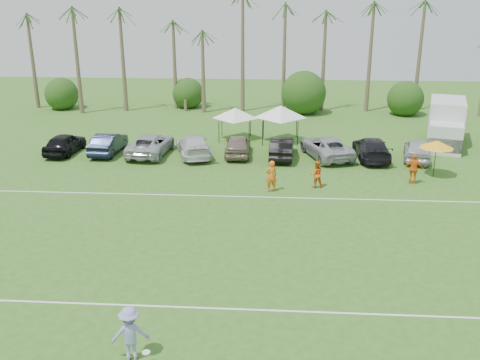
{
  "coord_description": "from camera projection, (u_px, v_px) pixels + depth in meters",
  "views": [
    {
      "loc": [
        3.15,
        -15.66,
        11.48
      ],
      "look_at": [
        1.3,
        12.44,
        1.6
      ],
      "focal_mm": 40.0,
      "sensor_mm": 36.0,
      "label": 1
    }
  ],
  "objects": [
    {
      "name": "bush_tree_0",
      "position": [
        64.0,
        91.0,
        56.04
      ],
      "size": [
        4.0,
        4.0,
        4.0
      ],
      "color": "brown",
      "rests_on": "ground"
    },
    {
      "name": "sideline_player_b",
      "position": [
        316.0,
        174.0,
        33.13
      ],
      "size": [
        0.95,
        0.81,
        1.72
      ],
      "primitive_type": "imported",
      "rotation": [
        0.0,
        0.0,
        3.34
      ],
      "color": "orange",
      "rests_on": "ground"
    },
    {
      "name": "palm_tree_9",
      "position": [
        433.0,
        28.0,
        50.63
      ],
      "size": [
        2.4,
        2.4,
        9.9
      ],
      "color": "brown",
      "rests_on": "ground"
    },
    {
      "name": "parked_car_4",
      "position": [
        238.0,
        145.0,
        39.74
      ],
      "size": [
        1.94,
        4.61,
        1.56
      ],
      "primitive_type": "imported",
      "rotation": [
        0.0,
        0.0,
        3.17
      ],
      "color": "#806F5D",
      "rests_on": "ground"
    },
    {
      "name": "parked_car_7",
      "position": [
        371.0,
        148.0,
        38.94
      ],
      "size": [
        2.26,
        5.39,
        1.56
      ],
      "primitive_type": "imported",
      "rotation": [
        0.0,
        0.0,
        3.16
      ],
      "color": "black",
      "rests_on": "ground"
    },
    {
      "name": "palm_tree_6",
      "position": [
        286.0,
        18.0,
        51.22
      ],
      "size": [
        2.4,
        2.4,
        10.9
      ],
      "color": "brown",
      "rests_on": "ground"
    },
    {
      "name": "sideline_player_a",
      "position": [
        271.0,
        176.0,
        32.42
      ],
      "size": [
        0.83,
        0.68,
        1.95
      ],
      "primitive_type": "imported",
      "rotation": [
        0.0,
        0.0,
        3.48
      ],
      "color": "orange",
      "rests_on": "ground"
    },
    {
      "name": "palm_tree_1",
      "position": [
        73.0,
        26.0,
        52.81
      ],
      "size": [
        2.4,
        2.4,
        9.9
      ],
      "color": "brown",
      "rests_on": "ground"
    },
    {
      "name": "parked_car_0",
      "position": [
        65.0,
        143.0,
        40.21
      ],
      "size": [
        2.13,
        4.68,
        1.56
      ],
      "primitive_type": "imported",
      "rotation": [
        0.0,
        0.0,
        3.08
      ],
      "color": "black",
      "rests_on": "ground"
    },
    {
      "name": "palm_tree_3",
      "position": [
        162.0,
        8.0,
        51.68
      ],
      "size": [
        2.4,
        2.4,
        11.9
      ],
      "color": "brown",
      "rests_on": "ground"
    },
    {
      "name": "canopy_tent_right",
      "position": [
        281.0,
        106.0,
        42.72
      ],
      "size": [
        4.27,
        4.27,
        3.46
      ],
      "color": "black",
      "rests_on": "ground"
    },
    {
      "name": "palm_tree_5",
      "position": [
        244.0,
        27.0,
        51.75
      ],
      "size": [
        2.4,
        2.4,
        9.9
      ],
      "color": "brown",
      "rests_on": "ground"
    },
    {
      "name": "frisbee_player",
      "position": [
        130.0,
        334.0,
        17.45
      ],
      "size": [
        1.39,
        0.96,
        1.92
      ],
      "rotation": [
        0.0,
        0.0,
        3.35
      ],
      "color": "#8E8FC9",
      "rests_on": "ground"
    },
    {
      "name": "palm_tree_7",
      "position": [
        328.0,
        9.0,
        50.69
      ],
      "size": [
        2.4,
        2.4,
        11.9
      ],
      "color": "brown",
      "rests_on": "ground"
    },
    {
      "name": "sideline_player_c",
      "position": [
        414.0,
        169.0,
        33.71
      ],
      "size": [
        1.23,
        0.69,
        1.97
      ],
      "primitive_type": "imported",
      "rotation": [
        0.0,
        0.0,
        2.95
      ],
      "color": "orange",
      "rests_on": "ground"
    },
    {
      "name": "bush_tree_2",
      "position": [
        303.0,
        93.0,
        54.49
      ],
      "size": [
        4.0,
        4.0,
        4.0
      ],
      "color": "brown",
      "rests_on": "ground"
    },
    {
      "name": "canopy_tent_left",
      "position": [
        235.0,
        108.0,
        43.49
      ],
      "size": [
        3.8,
        3.8,
        3.08
      ],
      "color": "black",
      "rests_on": "ground"
    },
    {
      "name": "parked_car_1",
      "position": [
        108.0,
        143.0,
        40.24
      ],
      "size": [
        1.83,
        4.78,
        1.56
      ],
      "primitive_type": "imported",
      "rotation": [
        0.0,
        0.0,
        3.1
      ],
      "color": "black",
      "rests_on": "ground"
    },
    {
      "name": "parked_car_8",
      "position": [
        417.0,
        149.0,
        38.63
      ],
      "size": [
        2.77,
        4.85,
        1.56
      ],
      "primitive_type": "imported",
      "rotation": [
        0.0,
        0.0,
        2.93
      ],
      "color": "silver",
      "rests_on": "ground"
    },
    {
      "name": "palm_tree_2",
      "position": [
        122.0,
        17.0,
        52.21
      ],
      "size": [
        2.4,
        2.4,
        10.9
      ],
      "color": "brown",
      "rests_on": "ground"
    },
    {
      "name": "bush_tree_3",
      "position": [
        403.0,
        94.0,
        53.87
      ],
      "size": [
        4.0,
        4.0,
        4.0
      ],
      "color": "brown",
      "rests_on": "ground"
    },
    {
      "name": "palm_tree_0",
      "position": [
        25.0,
        35.0,
        53.41
      ],
      "size": [
        2.4,
        2.4,
        8.9
      ],
      "color": "brown",
      "rests_on": "ground"
    },
    {
      "name": "parked_car_5",
      "position": [
        282.0,
        147.0,
        39.14
      ],
      "size": [
        1.89,
        4.8,
        1.56
      ],
      "primitive_type": "imported",
      "rotation": [
        0.0,
        0.0,
        3.09
      ],
      "color": "black",
      "rests_on": "ground"
    },
    {
      "name": "palm_tree_4",
      "position": [
        203.0,
        36.0,
        52.29
      ],
      "size": [
        2.4,
        2.4,
        8.9
      ],
      "color": "brown",
      "rests_on": "ground"
    },
    {
      "name": "ground",
      "position": [
        180.0,
        339.0,
        18.74
      ],
      "size": [
        120.0,
        120.0,
        0.0
      ],
      "primitive_type": "plane",
      "color": "#34611D",
      "rests_on": "ground"
    },
    {
      "name": "market_umbrella",
      "position": [
        437.0,
        144.0,
        34.65
      ],
      "size": [
        2.2,
        2.2,
        2.45
      ],
      "color": "black",
      "rests_on": "ground"
    },
    {
      "name": "parked_car_6",
      "position": [
        326.0,
        147.0,
        39.24
      ],
      "size": [
        4.15,
        6.11,
        1.56
      ],
      "primitive_type": "imported",
      "rotation": [
        0.0,
        0.0,
        3.45
      ],
      "color": "#A5A8AB",
      "rests_on": "ground"
    },
    {
      "name": "bush_tree_1",
      "position": [
        187.0,
        92.0,
        55.24
      ],
      "size": [
        4.0,
        4.0,
        4.0
      ],
      "color": "brown",
      "rests_on": "ground"
    },
    {
      "name": "parked_car_3",
      "position": [
        194.0,
        146.0,
        39.62
      ],
      "size": [
        3.57,
        5.75,
        1.56
      ],
      "primitive_type": "imported",
      "rotation": [
        0.0,
        0.0,
        3.42
      ],
      "color": "silver",
      "rests_on": "ground"
    },
    {
      "name": "field_lines",
      "position": [
        208.0,
        240.0,
        26.27
      ],
      "size": [
        80.0,
        12.1,
        0.01
      ],
      "color": "white",
      "rests_on": "ground"
    },
    {
      "name": "palm_tree_8",
      "position": [
        379.0,
        37.0,
        51.23
      ],
      "size": [
        2.4,
        2.4,
        8.9
      ],
      "color": "brown",
      "rests_on": "ground"
    },
    {
      "name": "parked_car_2",
      "position": [
        151.0,
        144.0,
        39.93
      ],
      "size": [
        2.95,
        5.76,
        1.56
      ],
      "primitive_type": "imported",
      "rotation": [
        0.0,
        0.0,
        3.07
      ],
      "color": "#ACAEB0",
      "rests_on": "ground"
    },
    {
      "name": "box_truck",
      "position": [
        446.0,
        122.0,
        42.21
      ],
      "size": [
        4.26,
        7.15,
        3.47
      ],
      "rotation": [
        0.0,
        0.0,
        -0.28
      ],
      "color": "silver",
      "rests_on": "ground"
    }
  ]
}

